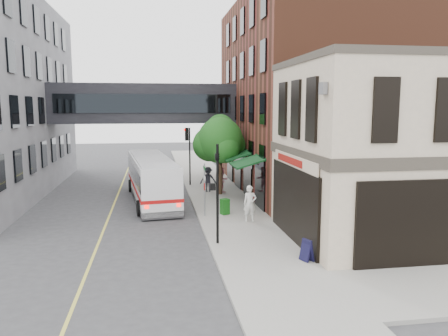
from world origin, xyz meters
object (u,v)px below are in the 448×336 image
object	(u,v)px
pedestrian_a	(250,203)
sandwich_board	(307,250)
pedestrian_b	(223,180)
bus	(152,177)
pedestrian_c	(208,179)
newspaper_box	(225,207)

from	to	relation	value
pedestrian_a	sandwich_board	world-z (taller)	pedestrian_a
pedestrian_b	bus	bearing A→B (deg)	160.92
pedestrian_a	pedestrian_b	distance (m)	7.93
bus	pedestrian_c	bearing A→B (deg)	24.24
bus	newspaper_box	bearing A→B (deg)	-50.24
pedestrian_c	sandwich_board	bearing A→B (deg)	-79.05
pedestrian_b	sandwich_board	world-z (taller)	pedestrian_b
newspaper_box	pedestrian_b	bearing A→B (deg)	59.37
pedestrian_b	sandwich_board	bearing A→B (deg)	-118.29
newspaper_box	bus	bearing A→B (deg)	106.92
pedestrian_c	newspaper_box	world-z (taller)	pedestrian_c
pedestrian_a	pedestrian_b	bearing A→B (deg)	97.13
pedestrian_b	newspaper_box	xyz separation A→B (m)	(-0.85, -6.21, -0.46)
newspaper_box	sandwich_board	bearing A→B (deg)	-98.78
pedestrian_b	pedestrian_c	distance (m)	1.13
bus	pedestrian_a	xyz separation A→B (m)	(5.23, -6.70, -0.50)
pedestrian_a	sandwich_board	bearing A→B (deg)	-76.25
bus	pedestrian_c	size ratio (longest dim) A/B	6.05
pedestrian_c	bus	bearing A→B (deg)	-153.01
sandwich_board	pedestrian_b	bearing A→B (deg)	72.31
bus	pedestrian_c	xyz separation A→B (m)	(4.02, 1.81, -0.57)
pedestrian_c	pedestrian_a	bearing A→B (deg)	-79.16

